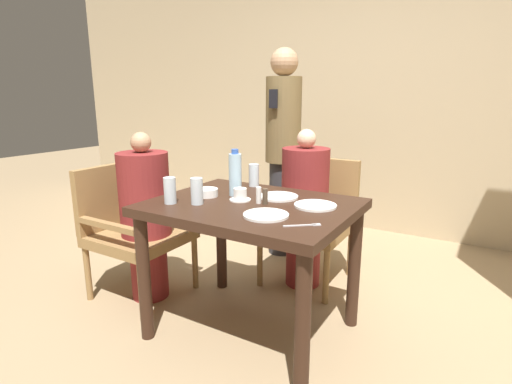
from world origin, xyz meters
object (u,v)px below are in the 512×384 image
Objects in this scene: chair_far_side at (312,215)px; bowl_small at (207,192)px; standing_host at (283,148)px; chair_left_side at (131,225)px; diner_in_far_chair at (304,208)px; glass_tall_far at (197,191)px; teacup_with_saucer at (240,195)px; glass_tall_near at (254,175)px; plate_main_right at (315,205)px; plate_dessert_center at (279,197)px; plate_main_left at (266,215)px; water_bottle at (235,174)px; glass_tall_mid at (170,190)px; diner_in_left_chair at (146,215)px.

bowl_small is at bearing -109.04° from chair_far_side.
standing_host is 1.16m from bowl_small.
diner_in_far_chair is at bearing 36.23° from chair_left_side.
diner_in_far_chair reaches higher than glass_tall_far.
bowl_small is at bearing -175.23° from teacup_with_saucer.
glass_tall_far reaches higher than chair_far_side.
chair_far_side is 7.51× the size of teacup_with_saucer.
chair_far_side is 6.22× the size of glass_tall_near.
plate_main_right is 1.00× the size of plate_dessert_center.
standing_host reaches higher than plate_main_left.
teacup_with_saucer is 0.36m from glass_tall_near.
glass_tall_far is (-0.42, 0.00, 0.06)m from plate_main_left.
water_bottle reaches higher than chair_left_side.
teacup_with_saucer is at bearing 39.73° from glass_tall_mid.
glass_tall_near is (-0.03, 0.26, -0.05)m from water_bottle.
water_bottle reaches higher than plate_main_right.
glass_tall_far is at bearing -104.76° from water_bottle.
plate_main_left is 0.50m from bowl_small.
chair_left_side is at bearing -173.45° from water_bottle.
chair_far_side is 3.98× the size of plate_main_left.
glass_tall_mid is at bearing -27.70° from diner_in_left_chair.
water_bottle is 1.90× the size of glass_tall_mid.
diner_in_far_chair is 7.89× the size of glass_tall_far.
teacup_with_saucer is at bearing -96.63° from diner_in_far_chair.
glass_tall_near is at bearing 109.29° from teacup_with_saucer.
plate_main_right is (0.13, 0.28, 0.00)m from plate_main_left.
plate_dessert_center is at bearing 47.38° from teacup_with_saucer.
standing_host reaches higher than diner_in_left_chair.
diner_in_left_chair is 5.04× the size of plate_main_right.
plate_main_left is at bearing -53.78° from glass_tall_near.
water_bottle is at bearing -77.28° from standing_host.
plate_main_left is at bearing -79.67° from chair_far_side.
glass_tall_far is at bearing -13.41° from chair_left_side.
teacup_with_saucer is 0.94× the size of bowl_small.
plate_main_left is 0.65m from glass_tall_near.
standing_host is 1.27m from plate_main_right.
chair_far_side is 3.27× the size of water_bottle.
glass_tall_mid is (0.04, -1.37, -0.07)m from standing_host.
plate_dessert_center is 1.56× the size of glass_tall_mid.
diner_in_left_chair reaches higher than plate_main_right.
plate_main_left is 0.42m from glass_tall_far.
glass_tall_far is at bearing -153.79° from plate_main_right.
plate_dessert_center is (-0.25, 0.07, 0.00)m from plate_main_right.
chair_left_side reaches higher than plate_main_left.
bowl_small is 0.46× the size of water_bottle.
chair_far_side is at bearing 67.69° from glass_tall_near.
chair_left_side and chair_far_side have the same top height.
diner_in_left_chair is (0.14, 0.00, 0.09)m from chair_left_side.
bowl_small is at bearing -1.16° from diner_in_left_chair.
bowl_small is (0.51, -0.01, 0.22)m from diner_in_left_chair.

